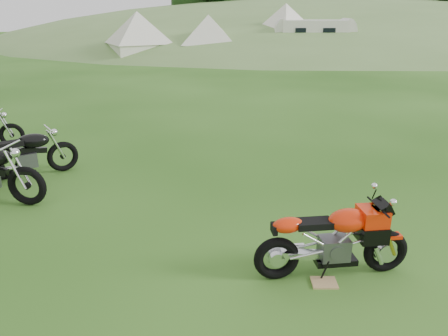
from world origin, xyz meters
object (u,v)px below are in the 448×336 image
object	(u,v)px
tent_left	(138,36)
tent_right	(285,32)
plywood_board	(324,283)
tent_mid	(209,37)
sport_motorcycle	(334,235)
vintage_moto_b	(25,153)
caravan	(313,39)

from	to	relation	value
tent_left	tent_right	size ratio (longest dim) A/B	0.91
plywood_board	tent_left	bearing A→B (deg)	88.87
tent_mid	tent_right	distance (m)	5.01
sport_motorcycle	plywood_board	world-z (taller)	sport_motorcycle
vintage_moto_b	caravan	world-z (taller)	caravan
sport_motorcycle	tent_right	size ratio (longest dim) A/B	0.51
tent_left	caravan	bearing A→B (deg)	-23.38
tent_mid	tent_right	size ratio (longest dim) A/B	0.88
sport_motorcycle	caravan	size ratio (longest dim) A/B	0.35
caravan	vintage_moto_b	bearing A→B (deg)	-112.63
vintage_moto_b	tent_left	size ratio (longest dim) A/B	0.58
tent_left	sport_motorcycle	bearing A→B (deg)	-101.91
plywood_board	vintage_moto_b	size ratio (longest dim) A/B	0.16
plywood_board	tent_mid	bearing A→B (deg)	78.74
sport_motorcycle	caravan	xyz separation A→B (m)	(10.69, 21.37, 0.63)
tent_left	plywood_board	bearing A→B (deg)	-102.28
tent_mid	caravan	bearing A→B (deg)	4.15
plywood_board	tent_mid	size ratio (longest dim) A/B	0.09
plywood_board	tent_left	xyz separation A→B (m)	(0.47, 23.77, 1.34)
tent_right	vintage_moto_b	bearing A→B (deg)	-148.52
sport_motorcycle	caravan	distance (m)	23.90
vintage_moto_b	tent_left	world-z (taller)	tent_left
plywood_board	tent_left	distance (m)	23.81
vintage_moto_b	sport_motorcycle	bearing A→B (deg)	-67.11
plywood_board	vintage_moto_b	world-z (taller)	vintage_moto_b
tent_left	tent_mid	xyz separation A→B (m)	(4.06, -1.04, -0.06)
plywood_board	vintage_moto_b	xyz separation A→B (m)	(-3.61, 4.46, 0.46)
plywood_board	caravan	world-z (taller)	caravan
sport_motorcycle	tent_mid	distance (m)	23.01
plywood_board	tent_mid	xyz separation A→B (m)	(4.53, 22.73, 1.29)
tent_right	caravan	xyz separation A→B (m)	(1.31, -1.32, -0.33)
plywood_board	tent_right	bearing A→B (deg)	67.34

